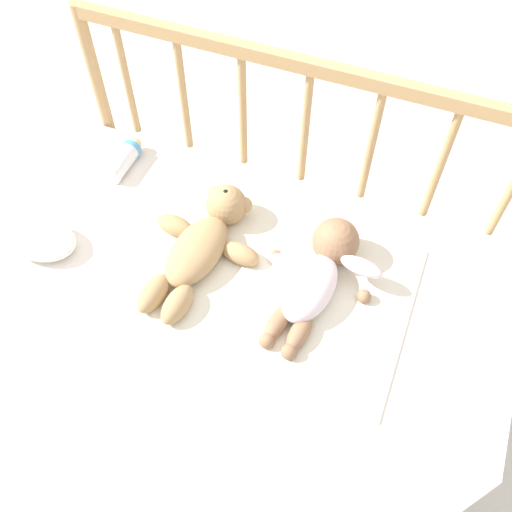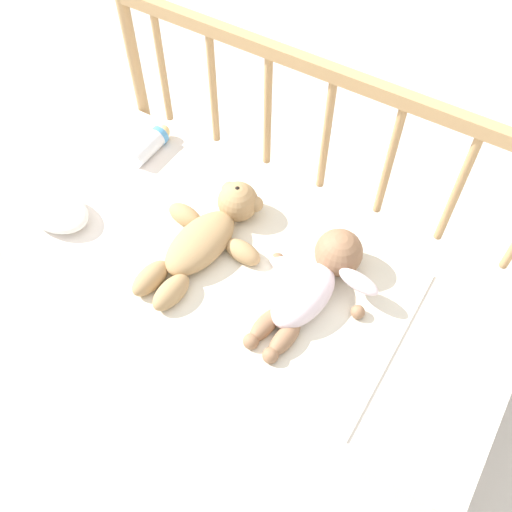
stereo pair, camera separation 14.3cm
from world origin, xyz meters
name	(u,v)px [view 1 (the left image)]	position (x,y,z in m)	size (l,w,h in m)	color
ground_plane	(257,353)	(0.00, 0.00, 0.00)	(12.00, 12.00, 0.00)	silver
crib_mattress	(258,315)	(0.00, 0.00, 0.26)	(1.33, 0.63, 0.52)	white
crib_rail	(304,145)	(0.00, 0.34, 0.65)	(1.33, 0.04, 0.92)	tan
blanket	(251,277)	(0.00, -0.04, 0.52)	(0.80, 0.50, 0.01)	silver
teddy_bear	(203,242)	(-0.15, -0.01, 0.56)	(0.31, 0.43, 0.11)	tan
baby	(318,273)	(0.16, 0.01, 0.56)	(0.30, 0.40, 0.12)	white
small_pillow	(39,238)	(-0.56, -0.15, 0.55)	(0.21, 0.14, 0.06)	white
baby_bottle	(124,158)	(-0.50, 0.19, 0.54)	(0.06, 0.16, 0.06)	white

